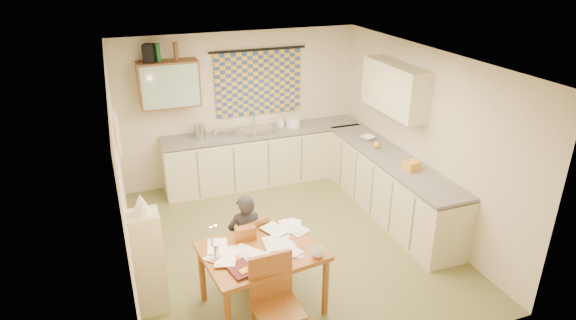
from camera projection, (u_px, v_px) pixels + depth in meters
name	position (u px, v px, depth m)	size (l,w,h in m)	color
floor	(288.00, 243.00, 6.55)	(4.00, 4.50, 0.02)	olive
ceiling	(288.00, 58.00, 5.55)	(4.00, 4.50, 0.02)	white
wall_back	(241.00, 108.00, 7.99)	(4.00, 0.02, 2.50)	beige
wall_front	(379.00, 257.00, 4.11)	(4.00, 0.02, 2.50)	beige
wall_left	(121.00, 183.00, 5.41)	(0.02, 4.50, 2.50)	beige
wall_right	(423.00, 138.00, 6.69)	(0.02, 4.50, 2.50)	beige
window_blind	(258.00, 83.00, 7.89)	(1.45, 0.03, 1.05)	navy
curtain_rod	(258.00, 50.00, 7.66)	(0.04, 0.04, 1.60)	black
wall_cabinet	(169.00, 84.00, 7.25)	(0.90, 0.34, 0.70)	brown
wall_cabinet_glass	(171.00, 87.00, 7.11)	(0.84, 0.02, 0.64)	#99B2A5
upper_cabinet_right	(395.00, 88.00, 6.86)	(0.34, 1.30, 0.70)	beige
framed_print	(117.00, 133.00, 5.59)	(0.04, 0.50, 0.40)	beige
print_canvas	(120.00, 133.00, 5.60)	(0.01, 0.42, 0.32)	beige
counter_back	(263.00, 157.00, 8.13)	(3.30, 0.62, 0.92)	beige
counter_right	(390.00, 186.00, 7.12)	(0.62, 2.95, 0.92)	beige
stove	(437.00, 224.00, 6.15)	(0.56, 0.56, 0.87)	white
sink	(259.00, 133.00, 7.94)	(0.55, 0.45, 0.10)	silver
tap	(254.00, 120.00, 8.01)	(0.03, 0.03, 0.28)	silver
dish_rack	(226.00, 133.00, 7.74)	(0.35, 0.30, 0.06)	silver
kettle	(199.00, 131.00, 7.57)	(0.18, 0.18, 0.24)	silver
mixing_bowl	(293.00, 122.00, 8.08)	(0.24, 0.24, 0.16)	white
soap_bottle	(280.00, 122.00, 8.06)	(0.10, 0.10, 0.19)	white
bowl	(368.00, 138.00, 7.56)	(0.27, 0.27, 0.05)	white
orange_bag	(412.00, 166.00, 6.50)	(0.22, 0.16, 0.12)	gold
fruit_orange	(377.00, 145.00, 7.22)	(0.10, 0.10, 0.10)	gold
speaker	(149.00, 53.00, 6.99)	(0.16, 0.20, 0.26)	black
bottle_green	(158.00, 53.00, 7.03)	(0.07, 0.07, 0.26)	#195926
bottle_brown	(176.00, 51.00, 7.11)	(0.07, 0.07, 0.26)	brown
dining_table	(263.00, 278.00, 5.23)	(1.33, 1.08, 0.75)	brown
chair_far	(248.00, 258.00, 5.77)	(0.48, 0.48, 0.84)	brown
person	(246.00, 239.00, 5.59)	(0.44, 0.31, 1.14)	black
shelf_stand	(149.00, 262.00, 5.12)	(0.32, 0.30, 1.20)	beige
lampshade	(141.00, 204.00, 4.84)	(0.20, 0.20, 0.22)	beige
letter_rack	(246.00, 233.00, 5.22)	(0.22, 0.10, 0.16)	brown
mug	(317.00, 252.00, 4.95)	(0.16, 0.16, 0.10)	white
magazine	(231.00, 273.00, 4.68)	(0.28, 0.33, 0.03)	maroon
book	(228.00, 263.00, 4.84)	(0.22, 0.26, 0.02)	gold
orange_box	(246.00, 272.00, 4.70)	(0.12, 0.08, 0.04)	gold
eyeglasses	(286.00, 259.00, 4.91)	(0.13, 0.04, 0.02)	black
candle_holder	(217.00, 252.00, 4.88)	(0.06, 0.06, 0.18)	silver
candle	(211.00, 236.00, 4.78)	(0.02, 0.02, 0.22)	white
candle_flame	(216.00, 225.00, 4.74)	(0.02, 0.02, 0.02)	#FFCC66
papers	(267.00, 247.00, 5.10)	(1.26, 0.94, 0.03)	white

